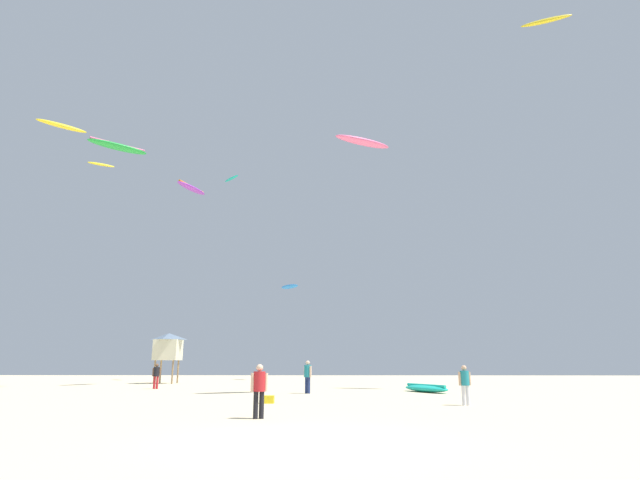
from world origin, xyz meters
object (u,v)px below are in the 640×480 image
kite_aloft_0 (191,188)px  kite_aloft_5 (101,165)px  kite_aloft_2 (546,21)px  kite_aloft_6 (232,178)px  kite_aloft_4 (62,126)px  lifeguard_tower (168,346)px  person_foreground (259,387)px  kite_aloft_7 (363,142)px  person_midground (308,374)px  cooler_box (267,399)px  person_left (156,374)px  person_right (465,382)px  kite_aloft_1 (118,147)px  kite_aloft_3 (290,287)px  kite_grounded_near (426,388)px

kite_aloft_0 → kite_aloft_5: 11.65m
kite_aloft_2 → kite_aloft_5: size_ratio=1.49×
kite_aloft_0 → kite_aloft_6: (0.96, 11.09, 5.13)m
kite_aloft_4 → lifeguard_tower: bearing=74.3°
person_foreground → kite_aloft_7: kite_aloft_7 is taller
person_midground → cooler_box: person_midground is taller
person_left → kite_aloft_2: kite_aloft_2 is taller
cooler_box → lifeguard_tower: bearing=118.1°
kite_aloft_5 → kite_aloft_6: size_ratio=1.02×
person_right → cooler_box: size_ratio=2.81×
person_right → kite_aloft_2: (10.61, 10.81, 25.32)m
kite_aloft_7 → person_foreground: bearing=-109.7°
person_midground → kite_aloft_7: size_ratio=0.47×
lifeguard_tower → kite_aloft_1: 16.96m
person_midground → kite_aloft_5: (-20.16, 13.91, 18.74)m
kite_aloft_0 → kite_aloft_1: (-4.62, -4.13, 1.87)m
person_midground → kite_aloft_4: size_ratio=0.61×
kite_aloft_3 → kite_aloft_6: bearing=-157.8°
person_midground → kite_aloft_7: 14.19m
person_midground → kite_aloft_6: 30.04m
kite_aloft_0 → kite_aloft_5: kite_aloft_5 is taller
kite_aloft_4 → kite_aloft_6: kite_aloft_6 is taller
lifeguard_tower → kite_aloft_3: 14.87m
kite_grounded_near → cooler_box: bearing=-134.5°
lifeguard_tower → kite_aloft_4: bearing=-105.7°
kite_aloft_3 → kite_aloft_5: 22.00m
kite_aloft_3 → person_left: bearing=-111.7°
person_left → kite_aloft_2: bearing=79.0°
lifeguard_tower → kite_aloft_6: size_ratio=1.75×
lifeguard_tower → kite_aloft_7: size_ratio=1.08×
kite_aloft_7 → person_left: bearing=156.4°
kite_aloft_1 → lifeguard_tower: bearing=74.8°
kite_grounded_near → kite_aloft_5: bearing=155.1°
person_left → kite_aloft_7: (13.63, -5.96, 13.85)m
kite_aloft_3 → kite_aloft_4: kite_aloft_4 is taller
kite_aloft_0 → kite_aloft_2: 30.22m
person_left → kite_aloft_0: kite_aloft_0 is taller
kite_aloft_7 → kite_aloft_1: bearing=160.3°
cooler_box → kite_aloft_0: bearing=117.9°
person_foreground → kite_grounded_near: (7.83, 14.42, -0.73)m
kite_aloft_2 → kite_aloft_4: bearing=-175.7°
lifeguard_tower → kite_aloft_6: bearing=64.3°
kite_aloft_1 → kite_aloft_5: kite_aloft_5 is taller
person_left → person_right: size_ratio=1.04×
lifeguard_tower → kite_aloft_1: size_ratio=0.99×
kite_grounded_near → person_foreground: bearing=-118.5°
kite_aloft_0 → kite_aloft_7: bearing=-38.2°
kite_aloft_6 → person_midground: bearing=-65.9°
kite_aloft_4 → kite_aloft_1: bearing=73.5°
person_midground → kite_aloft_5: size_ratio=0.74×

